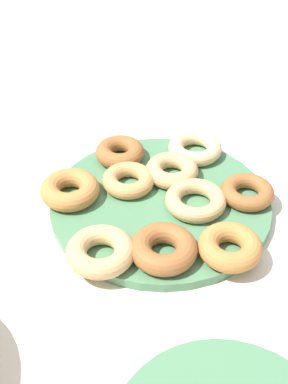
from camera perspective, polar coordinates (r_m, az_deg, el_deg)
The scene contains 12 objects.
ground_plane at distance 0.82m, azimuth 1.72°, elevation -1.66°, with size 2.40×2.40×0.00m, color beige.
donut_plate at distance 0.82m, azimuth 1.73°, elevation -1.26°, with size 0.33×0.33×0.02m, color #4C7F56.
donut_0 at distance 0.83m, azimuth -1.67°, elevation 1.26°, with size 0.08×0.08×0.02m, color tan.
donut_1 at distance 0.80m, azimuth 5.47°, elevation -0.88°, with size 0.09×0.09×0.02m, color tan.
donut_2 at distance 0.91m, azimuth 5.42°, elevation 4.64°, with size 0.09×0.09×0.02m, color #EABC84.
donut_3 at distance 0.72m, azimuth -4.61°, elevation -6.28°, with size 0.09×0.09×0.03m, color tan.
donut_4 at distance 0.82m, azimuth -7.84°, elevation 0.26°, with size 0.09×0.09×0.03m, color #BC7A3D.
donut_5 at distance 0.85m, azimuth 2.97°, elevation 2.30°, with size 0.08×0.08×0.03m, color tan.
donut_6 at distance 0.73m, azimuth 9.06°, elevation -5.74°, with size 0.09×0.09×0.03m, color #BC7A3D.
donut_7 at distance 0.89m, azimuth -2.56°, elevation 4.23°, with size 0.08×0.08×0.03m, color #995B2D.
donut_8 at distance 0.72m, azimuth 2.08°, elevation -6.00°, with size 0.09×0.09×0.03m, color #995B2D.
donut_9 at distance 0.83m, azimuth 10.87°, elevation -0.01°, with size 0.08×0.08×0.02m, color #995B2D.
Camera 1 is at (-0.50, 0.37, 0.54)m, focal length 50.49 mm.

